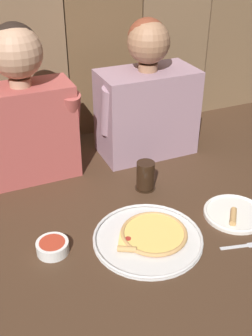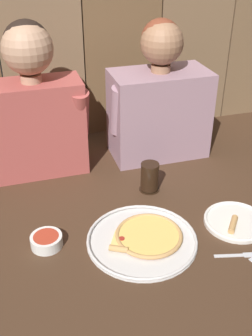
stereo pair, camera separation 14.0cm
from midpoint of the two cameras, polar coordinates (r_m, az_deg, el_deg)
ground_plane at (r=1.43m, az=-1.18°, el=-8.20°), size 3.20×3.20×0.00m
pizza_tray at (r=1.37m, az=0.28°, el=-9.73°), size 0.37×0.37×0.03m
dinner_plate at (r=1.50m, az=12.42°, el=-6.32°), size 0.22×0.22×0.03m
drinking_glass at (r=1.58m, az=0.23°, el=-1.18°), size 0.08×0.08×0.12m
dipping_bowl at (r=1.35m, az=-13.27°, el=-10.78°), size 0.10×0.10×0.04m
table_fork at (r=1.38m, az=13.08°, el=-10.72°), size 0.13×0.05×0.01m
diner_left at (r=1.63m, az=-16.54°, el=7.83°), size 0.41×0.21×0.61m
diner_right at (r=1.77m, az=0.70°, el=9.60°), size 0.45×0.23×0.59m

